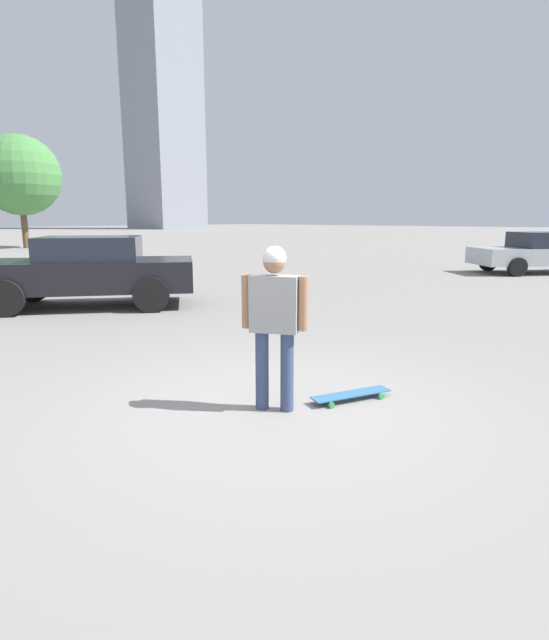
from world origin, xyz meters
TOP-DOWN VIEW (x-y plane):
  - ground_plane at (0.00, 0.00)m, footprint 220.00×220.00m
  - person at (0.00, 0.00)m, footprint 0.39×0.58m
  - skateboard at (-0.72, 0.43)m, footprint 0.89×0.52m
  - car_parked_near at (-1.74, -6.83)m, footprint 4.57×4.14m
  - car_parked_far at (-15.48, -1.44)m, footprint 4.66×4.46m
  - building_block_distant at (-51.89, -72.10)m, footprint 9.78×10.75m
  - tree_distant at (-9.83, -29.82)m, footprint 4.87×4.87m

SIDE VIEW (x-z plane):
  - ground_plane at x=0.00m, z-range 0.00..0.00m
  - skateboard at x=-0.72m, z-range 0.02..0.10m
  - car_parked_far at x=-15.48m, z-range 0.02..1.41m
  - car_parked_near at x=-1.74m, z-range 0.04..1.52m
  - person at x=0.00m, z-range 0.17..1.78m
  - tree_distant at x=-9.83m, z-range 0.99..7.88m
  - building_block_distant at x=-51.89m, z-range 0.00..40.20m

